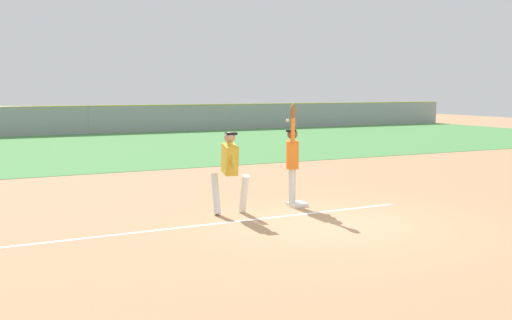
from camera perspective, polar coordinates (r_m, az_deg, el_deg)
name	(u,v)px	position (r m, az deg, el deg)	size (l,w,h in m)	color
ground_plane	(333,224)	(11.63, 7.37, -6.08)	(77.50, 77.50, 0.00)	tan
outfield_grass	(123,147)	(27.56, -12.67, 1.27)	(52.32, 16.76, 0.01)	#4C8C47
chalk_foul_line	(129,233)	(11.00, -12.12, -6.91)	(12.00, 0.10, 0.01)	white
first_base	(297,204)	(13.28, 3.96, -4.25)	(0.38, 0.38, 0.08)	white
fielder	(292,156)	(13.10, 3.51, 0.38)	(0.50, 0.85, 2.28)	silver
runner	(230,167)	(12.25, -2.53, -0.64)	(0.74, 0.84, 1.72)	white
baseball	(288,120)	(13.12, 3.06, 3.83)	(0.07, 0.07, 0.07)	white
outfield_fence	(88,120)	(35.70, -15.80, 3.74)	(52.40, 0.08, 1.66)	#93999E
parked_car_tan	(0,122)	(38.17, -23.37, 3.38)	(4.54, 2.41, 1.25)	tan
parked_car_green	(101,120)	(38.55, -14.67, 3.75)	(4.51, 2.33, 1.25)	#1E6B33
parked_car_red	(188,118)	(40.12, -6.53, 4.04)	(4.49, 2.30, 1.25)	#B21E1E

